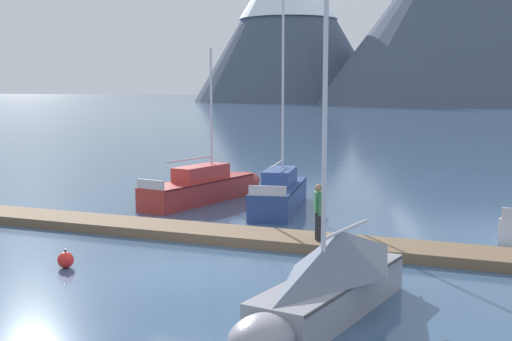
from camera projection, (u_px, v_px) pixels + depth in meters
The scene contains 8 objects.
ground_plane at pixel (174, 271), 18.15m from camera, with size 700.00×700.00×0.00m, color #38567A.
mountain_west_summit at pixel (288, 15), 222.04m from camera, with size 61.66×61.66×52.33m.
dock at pixel (233, 235), 21.84m from camera, with size 23.35×2.32×0.30m.
sailboat_second_berth at pixel (207, 186), 29.34m from camera, with size 2.78×7.66×6.47m.
sailboat_mid_dock_port at pixel (281, 192), 27.47m from camera, with size 2.57×6.80×9.07m.
sailboat_mid_dock_starboard at pixel (329, 278), 14.51m from camera, with size 2.39×6.38×7.08m.
person_on_dock at pixel (318, 209), 20.32m from camera, with size 0.37×0.54×1.69m.
mooring_buoy_channel_marker at pixel (66, 260), 18.44m from camera, with size 0.44×0.44×0.52m.
Camera 1 is at (8.43, -15.71, 4.86)m, focal length 48.17 mm.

